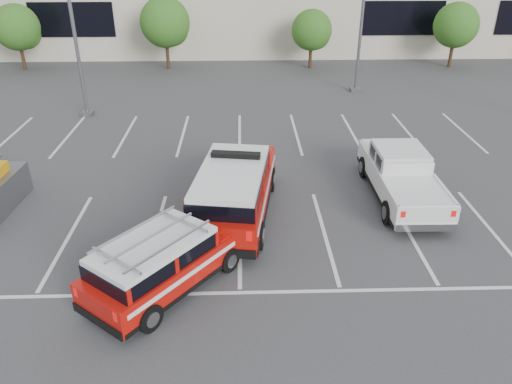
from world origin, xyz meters
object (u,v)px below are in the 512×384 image
tree_left (18,29)px  fire_chief_suv (234,193)px  ladder_suv (165,265)px  tree_right (457,27)px  white_pickup (401,180)px  light_pole_left (71,11)px  tree_mid_left (167,24)px  light_pole_mid (364,0)px  tree_mid_right (313,31)px

tree_left → fire_chief_suv: (14.74, -20.83, -1.90)m
ladder_suv → tree_left: bearing=156.2°
tree_right → fire_chief_suv: tree_right is taller
tree_left → white_pickup: tree_left is taller
tree_right → fire_chief_suv: (-15.26, -20.83, -1.90)m
light_pole_left → fire_chief_suv: bearing=-54.0°
light_pole_left → fire_chief_suv: (7.83, -10.79, -4.32)m
tree_left → light_pole_left: bearing=-55.5°
tree_mid_left → light_pole_mid: 13.53m
tree_mid_right → fire_chief_suv: (-5.26, -20.83, -1.63)m
light_pole_left → ladder_suv: light_pole_left is taller
light_pole_mid → ladder_suv: light_pole_mid is taller
tree_right → ladder_suv: size_ratio=0.93×
tree_mid_right → tree_left: bearing=180.0°
tree_left → fire_chief_suv: size_ratio=0.70×
tree_left → tree_mid_left: 10.00m
tree_mid_right → fire_chief_suv: bearing=-104.2°
tree_left → tree_mid_right: tree_left is taller
tree_mid_right → tree_right: bearing=0.0°
tree_left → ladder_suv: (12.95, -24.60, -2.04)m
tree_mid_left → tree_left: bearing=-180.0°
tree_right → tree_mid_right: bearing=-180.0°
tree_right → white_pickup: 21.82m
light_pole_left → fire_chief_suv: light_pole_left is taller
fire_chief_suv → white_pickup: fire_chief_suv is taller
light_pole_mid → fire_chief_suv: 16.99m
light_pole_mid → fire_chief_suv: (-7.17, -14.79, -4.32)m
ladder_suv → tree_mid_left: bearing=135.3°
tree_left → tree_mid_left: size_ratio=0.91×
tree_mid_left → tree_mid_right: 10.01m
tree_mid_right → light_pole_mid: bearing=-72.5°
tree_mid_left → light_pole_left: (-3.09, -10.05, 2.14)m
light_pole_left → white_pickup: bearing=-34.8°
tree_left → tree_mid_right: (20.00, -0.00, -0.27)m
tree_right → light_pole_mid: bearing=-143.2°
tree_mid_left → fire_chief_suv: tree_mid_left is taller
fire_chief_suv → tree_left: bearing=133.7°
tree_mid_left → ladder_suv: (2.95, -24.60, -2.31)m
tree_mid_right → white_pickup: 19.71m
tree_right → light_pole_mid: size_ratio=0.43×
fire_chief_suv → light_pole_left: bearing=134.4°
tree_mid_left → white_pickup: 22.45m
light_pole_left → fire_chief_suv: 14.01m
light_pole_left → ladder_suv: (6.04, -14.55, -4.45)m
tree_mid_left → tree_right: tree_mid_left is taller
tree_left → light_pole_mid: size_ratio=0.43×
light_pole_mid → ladder_suv: (-8.96, -18.55, -4.45)m
white_pickup → tree_right: bearing=64.9°
tree_left → tree_mid_left: bearing=0.0°
light_pole_left → white_pickup: size_ratio=1.82×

